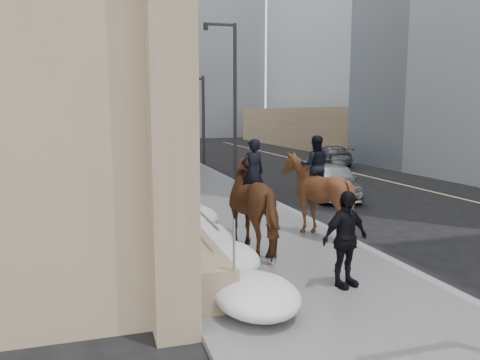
# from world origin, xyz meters

# --- Properties ---
(ground) EXTENTS (140.00, 140.00, 0.00)m
(ground) POSITION_xyz_m (0.00, 0.00, 0.00)
(ground) COLOR black
(ground) RESTS_ON ground
(sidewalk) EXTENTS (5.00, 80.00, 0.12)m
(sidewalk) POSITION_xyz_m (0.00, 10.00, 0.06)
(sidewalk) COLOR #555558
(sidewalk) RESTS_ON ground
(curb) EXTENTS (0.24, 80.00, 0.12)m
(curb) POSITION_xyz_m (2.62, 10.00, 0.06)
(curb) COLOR slate
(curb) RESTS_ON ground
(lane_line) EXTENTS (0.15, 70.00, 0.01)m
(lane_line) POSITION_xyz_m (10.50, 10.00, 0.01)
(lane_line) COLOR #BFB78C
(lane_line) RESTS_ON ground
(limestone_building) EXTENTS (6.10, 44.00, 18.00)m
(limestone_building) POSITION_xyz_m (-5.26, 19.96, 8.90)
(limestone_building) COLOR #987F63
(limestone_building) RESTS_ON ground
(bg_building_mid) EXTENTS (30.00, 12.00, 28.00)m
(bg_building_mid) POSITION_xyz_m (4.00, 60.00, 14.00)
(bg_building_mid) COLOR slate
(bg_building_mid) RESTS_ON ground
(bg_building_far) EXTENTS (24.00, 12.00, 20.00)m
(bg_building_far) POSITION_xyz_m (-6.00, 72.00, 10.00)
(bg_building_far) COLOR gray
(bg_building_far) RESTS_ON ground
(streetlight_mid) EXTENTS (1.71, 0.24, 8.00)m
(streetlight_mid) POSITION_xyz_m (2.74, 14.00, 4.58)
(streetlight_mid) COLOR #2D2D30
(streetlight_mid) RESTS_ON ground
(streetlight_far) EXTENTS (1.71, 0.24, 8.00)m
(streetlight_far) POSITION_xyz_m (2.74, 34.00, 4.58)
(streetlight_far) COLOR #2D2D30
(streetlight_far) RESTS_ON ground
(traffic_signal) EXTENTS (4.10, 0.22, 6.00)m
(traffic_signal) POSITION_xyz_m (2.07, 22.00, 4.00)
(traffic_signal) COLOR #2D2D30
(traffic_signal) RESTS_ON ground
(snow_bank) EXTENTS (1.70, 18.10, 0.76)m
(snow_bank) POSITION_xyz_m (-1.42, 8.11, 0.47)
(snow_bank) COLOR silver
(snow_bank) RESTS_ON sidewalk
(mounted_horse_left) EXTENTS (1.66, 2.91, 2.81)m
(mounted_horse_left) POSITION_xyz_m (-0.12, 1.51, 1.32)
(mounted_horse_left) COLOR #4C2B16
(mounted_horse_left) RESTS_ON sidewalk
(mounted_horse_right) EXTENTS (2.50, 2.64, 2.81)m
(mounted_horse_right) POSITION_xyz_m (1.88, 2.43, 1.36)
(mounted_horse_right) COLOR #422313
(mounted_horse_right) RESTS_ON sidewalk
(pedestrian) EXTENTS (1.22, 0.76, 1.94)m
(pedestrian) POSITION_xyz_m (0.67, -1.38, 1.09)
(pedestrian) COLOR black
(pedestrian) RESTS_ON sidewalk
(car_silver) EXTENTS (3.06, 4.69, 1.48)m
(car_silver) POSITION_xyz_m (5.51, 8.06, 0.74)
(car_silver) COLOR #A6A9AE
(car_silver) RESTS_ON ground
(car_grey) EXTENTS (2.81, 4.92, 1.34)m
(car_grey) POSITION_xyz_m (11.29, 19.21, 0.67)
(car_grey) COLOR #5A5C61
(car_grey) RESTS_ON ground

